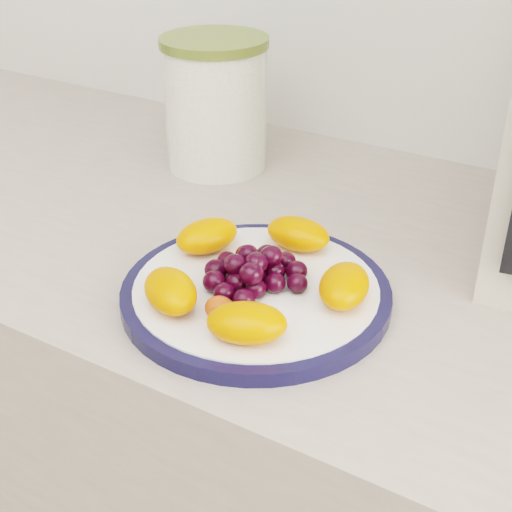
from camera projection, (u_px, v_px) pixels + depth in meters
The scene contains 5 objects.
plate_rim at pixel (256, 293), 0.70m from camera, with size 0.26×0.26×0.01m, color black.
plate_face at pixel (256, 292), 0.70m from camera, with size 0.24×0.24×0.02m, color white.
canister at pixel (216, 108), 0.95m from camera, with size 0.14×0.14×0.16m, color #546B1B.
canister_lid at pixel (214, 42), 0.91m from camera, with size 0.14×0.14×0.01m, color #5D672A.
fruit_plate at pixel (253, 273), 0.68m from camera, with size 0.23×0.22×0.04m.
Camera 1 is at (0.26, 0.56, 1.29)m, focal length 50.00 mm.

